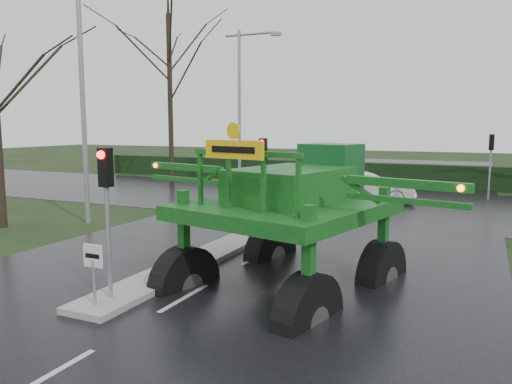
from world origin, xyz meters
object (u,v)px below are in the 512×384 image
at_px(traffic_signal_near, 106,191).
at_px(street_light_left_far, 244,94).
at_px(traffic_signal_far, 491,152).
at_px(traffic_signal_mid, 263,163).
at_px(street_light_left_near, 87,74).
at_px(keep_left_sign, 93,265).
at_px(white_sedan, 366,203).
at_px(crop_sprayer, 190,190).

bearing_deg(traffic_signal_near, street_light_left_far, 108.17).
bearing_deg(traffic_signal_far, traffic_signal_mid, 58.07).
bearing_deg(traffic_signal_far, street_light_left_near, 43.63).
height_order(traffic_signal_mid, traffic_signal_far, same).
distance_m(keep_left_sign, street_light_left_far, 23.11).
relative_size(street_light_left_far, white_sedan, 2.09).
distance_m(traffic_signal_far, street_light_left_near, 20.58).
bearing_deg(traffic_signal_near, traffic_signal_far, 69.64).
height_order(traffic_signal_near, traffic_signal_mid, same).
relative_size(street_light_left_far, crop_sprayer, 1.13).
distance_m(traffic_signal_mid, street_light_left_near, 7.83).
xyz_separation_m(traffic_signal_far, crop_sprayer, (-6.94, -18.97, -0.19)).
height_order(keep_left_sign, traffic_signal_near, traffic_signal_near).
height_order(crop_sprayer, white_sedan, crop_sprayer).
distance_m(street_light_left_far, crop_sprayer, 20.80).
bearing_deg(white_sedan, traffic_signal_near, 156.84).
distance_m(traffic_signal_near, crop_sprayer, 2.22).
height_order(traffic_signal_mid, white_sedan, traffic_signal_mid).
height_order(traffic_signal_mid, street_light_left_near, street_light_left_near).
bearing_deg(keep_left_sign, street_light_left_near, 132.59).
bearing_deg(street_light_left_near, crop_sprayer, -32.65).
bearing_deg(traffic_signal_mid, crop_sprayer, -82.45).
bearing_deg(keep_left_sign, white_sedan, 83.37).
bearing_deg(crop_sprayer, street_light_left_far, 125.70).
relative_size(crop_sprayer, white_sedan, 1.86).
height_order(street_light_left_far, white_sedan, street_light_left_far).
distance_m(street_light_left_near, white_sedan, 14.78).
bearing_deg(keep_left_sign, crop_sprayer, 71.36).
xyz_separation_m(keep_left_sign, traffic_signal_far, (7.80, 21.51, 1.53)).
relative_size(traffic_signal_near, street_light_left_near, 0.35).
relative_size(traffic_signal_near, street_light_left_far, 0.35).
relative_size(street_light_left_near, crop_sprayer, 1.13).
height_order(street_light_left_near, street_light_left_far, same).
height_order(traffic_signal_far, street_light_left_near, street_light_left_near).
distance_m(traffic_signal_near, traffic_signal_far, 22.42).
relative_size(traffic_signal_mid, traffic_signal_far, 1.00).
relative_size(traffic_signal_far, street_light_left_near, 0.35).
bearing_deg(street_light_left_near, keep_left_sign, -47.41).
bearing_deg(street_light_left_far, traffic_signal_far, 0.03).
height_order(traffic_signal_near, crop_sprayer, crop_sprayer).
distance_m(keep_left_sign, traffic_signal_far, 22.93).
relative_size(street_light_left_near, white_sedan, 2.09).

